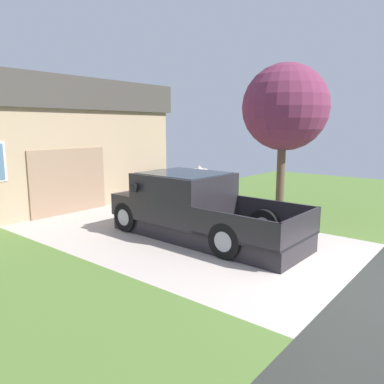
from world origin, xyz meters
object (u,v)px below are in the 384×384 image
(person_with_hat, at_px, (199,190))
(house_with_garage, at_px, (24,142))
(front_yard_tree, at_px, (284,110))
(wheeled_trash_bin, at_px, (165,183))
(pickup_truck, at_px, (191,207))
(handbag, at_px, (208,216))

(person_with_hat, xyz_separation_m, house_with_garage, (-1.82, 7.00, 1.32))
(person_with_hat, relative_size, front_yard_tree, 0.35)
(person_with_hat, relative_size, wheeled_trash_bin, 1.50)
(pickup_truck, distance_m, front_yard_tree, 4.63)
(handbag, bearing_deg, house_with_garage, 105.13)
(pickup_truck, height_order, person_with_hat, person_with_hat)
(person_with_hat, xyz_separation_m, handbag, (0.13, -0.24, -0.78))
(person_with_hat, distance_m, wheeled_trash_bin, 3.71)
(person_with_hat, relative_size, handbag, 4.01)
(person_with_hat, bearing_deg, pickup_truck, 32.56)
(pickup_truck, relative_size, handbag, 12.45)
(front_yard_tree, height_order, wheeled_trash_bin, front_yard_tree)
(handbag, bearing_deg, wheeled_trash_bin, 63.04)
(pickup_truck, relative_size, house_with_garage, 0.56)
(pickup_truck, distance_m, person_with_hat, 1.74)
(wheeled_trash_bin, bearing_deg, handbag, -116.96)
(person_with_hat, bearing_deg, wheeled_trash_bin, -119.10)
(house_with_garage, xyz_separation_m, wheeled_trash_bin, (3.70, -3.81, -1.62))
(front_yard_tree, bearing_deg, wheeled_trash_bin, 95.25)
(handbag, bearing_deg, front_yard_tree, -30.69)
(handbag, relative_size, house_with_garage, 0.04)
(pickup_truck, xyz_separation_m, person_with_hat, (1.48, 0.89, 0.16))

